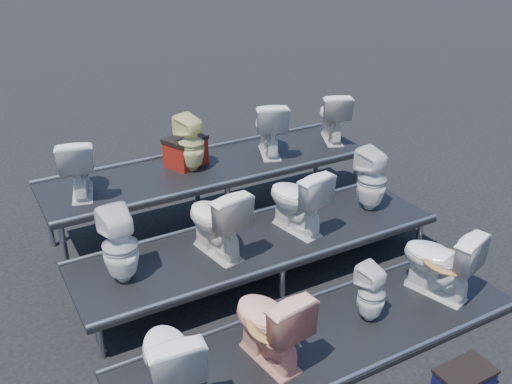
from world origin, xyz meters
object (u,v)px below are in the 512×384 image
toilet_7 (372,180)px  toilet_11 (333,116)px  toilet_4 (120,246)px  step_stool (464,380)px  toilet_8 (78,166)px  red_crate (186,153)px  toilet_5 (216,220)px  toilet_6 (297,199)px  toilet_2 (371,293)px  toilet_9 (191,143)px  toilet_1 (269,323)px  toilet_3 (439,261)px  toilet_10 (269,127)px  toilet_0 (169,360)px

toilet_7 → toilet_11: (0.33, 1.30, 0.37)m
toilet_4 → step_stool: size_ratio=1.59×
toilet_8 → step_stool: 4.51m
toilet_8 → red_crate: toilet_8 is taller
toilet_5 → toilet_6: toilet_5 is taller
toilet_2 → toilet_5: (-1.08, 1.30, 0.49)m
toilet_6 → toilet_9: 1.53m
toilet_1 → toilet_5: (0.11, 1.30, 0.39)m
toilet_5 → toilet_3: bearing=137.1°
toilet_10 → step_stool: 3.88m
toilet_9 → toilet_10: (1.11, 0.00, 0.01)m
toilet_0 → toilet_11: (3.49, 2.60, 0.75)m
red_crate → toilet_5: bearing=-125.0°
toilet_0 → toilet_9: toilet_9 is taller
toilet_2 → toilet_10: 2.76m
toilet_0 → red_crate: (1.35, 2.78, 0.56)m
toilet_10 → toilet_11: (1.02, 0.00, -0.01)m
toilet_10 → toilet_7: bearing=139.6°
toilet_9 → step_stool: toilet_9 is taller
toilet_8 → red_crate: 1.39m
toilet_0 → toilet_8: (-0.02, 2.60, 0.75)m
toilet_2 → toilet_9: toilet_9 is taller
toilet_1 → toilet_4: 1.64m
step_stool → toilet_2: bearing=98.0°
toilet_7 → toilet_5: bearing=-10.6°
toilet_3 → toilet_10: (-0.57, 2.60, 0.76)m
toilet_0 → toilet_2: 2.14m
toilet_11 → toilet_7: bearing=99.7°
toilet_9 → toilet_10: toilet_10 is taller
toilet_5 → toilet_1: bearing=75.7°
toilet_3 → toilet_8: 4.08m
toilet_5 → toilet_9: (0.29, 1.30, 0.36)m
toilet_2 → toilet_3: (0.90, 0.00, 0.10)m
toilet_8 → toilet_10: bearing=-165.3°
toilet_3 → toilet_10: 2.77m
toilet_6 → red_crate: (-0.72, 1.48, 0.17)m
toilet_3 → toilet_5: (-1.98, 1.30, 0.39)m
toilet_7 → toilet_3: bearing=74.3°
toilet_0 → toilet_5: size_ratio=1.02×
toilet_3 → toilet_6: size_ratio=1.04×
toilet_10 → toilet_9: bearing=21.7°
toilet_4 → toilet_5: (1.03, 0.00, 0.01)m
toilet_8 → red_crate: size_ratio=1.55×
toilet_0 → step_stool: 2.58m
toilet_0 → toilet_4: bearing=-85.2°
toilet_2 → toilet_3: 0.91m
toilet_1 → step_stool: toilet_1 is taller
toilet_11 → red_crate: 2.15m
toilet_4 → toilet_9: 1.89m
toilet_1 → toilet_3: (2.08, 0.00, -0.00)m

